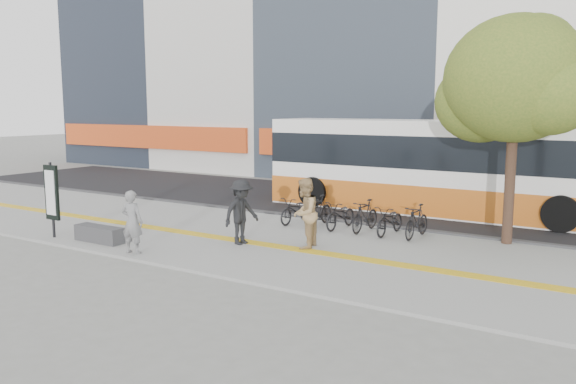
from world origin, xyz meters
The scene contains 13 objects.
ground centered at (0.00, 0.00, 0.00)m, with size 120.00×120.00×0.00m, color slate.
sidewalk centered at (0.00, 1.50, 0.04)m, with size 40.00×7.00×0.08m, color gray.
tactile_strip centered at (0.00, 1.00, 0.09)m, with size 40.00×0.45×0.01m, color yellow.
street centered at (0.00, 9.00, 0.03)m, with size 40.00×8.00×0.06m, color black.
curb centered at (0.00, 5.00, 0.07)m, with size 40.00×0.25×0.14m, color #343336.
bench centered at (-2.60, -1.20, 0.30)m, with size 1.60×0.45×0.45m, color #343336.
signboard centered at (-4.20, -1.51, 1.37)m, with size 0.55×0.10×2.20m.
street_tree centered at (7.18, 4.82, 4.51)m, with size 4.40×3.80×6.31m.
bus centered at (3.92, 8.50, 1.62)m, with size 12.43×2.95×3.31m.
bicycle_row centered at (2.75, 4.00, 0.54)m, with size 4.69×1.70×0.97m.
seated_woman centered at (-0.83, -1.60, 0.91)m, with size 0.61×0.40×1.66m, color black.
pedestrian_tan centered at (2.67, 1.26, 1.03)m, with size 0.92×0.72×1.90m, color tan.
pedestrian_dark centered at (0.96, 0.72, 0.98)m, with size 1.17×0.67×1.80m, color black.
Camera 1 is at (10.36, -11.94, 3.87)m, focal length 36.13 mm.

